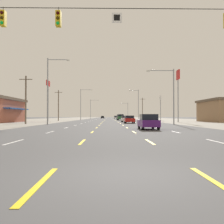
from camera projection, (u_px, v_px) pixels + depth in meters
The scene contains 26 objects.
ground_plane at pixel (110, 121), 71.18m from camera, with size 572.00×572.00×0.00m, color #4C4C4F.
lot_apron_left at pixel (27, 121), 70.81m from camera, with size 28.00×440.00×0.01m, color gray.
lot_apron_right at pixel (191, 121), 71.56m from camera, with size 28.00×440.00×0.01m, color gray.
lane_markings at pixel (109, 119), 109.67m from camera, with size 10.64×227.60×0.01m.
signal_span_wire at pixel (112, 52), 14.11m from camera, with size 27.20×0.53×9.15m.
hatchback_inner_right_nearest at pixel (148, 122), 23.81m from camera, with size 1.72×3.90×1.54m.
sedan_inner_right_near at pixel (129, 119), 44.58m from camera, with size 1.80×4.50×1.46m.
sedan_inner_right_mid at pixel (125, 119), 54.86m from camera, with size 1.80×4.50×1.46m.
suv_inner_right_midfar at pixel (121, 117), 78.51m from camera, with size 1.98×4.90×1.98m.
suv_inner_right_far at pixel (119, 117), 87.59m from camera, with size 1.98×4.90×1.98m.
hatchback_inner_right_farther at pixel (116, 117), 120.38m from camera, with size 1.72×3.90×1.54m.
sedan_far_right_farthest at pixel (123, 117), 124.05m from camera, with size 1.80×4.50×1.46m.
sedan_inner_left_distant_a at pixel (103, 117), 132.44m from camera, with size 1.80×4.50×1.46m.
sedan_far_right_distant_b at pixel (121, 117), 134.08m from camera, with size 1.80×4.50×1.46m.
pole_sign_left_row_1 at pixel (48, 90), 55.42m from camera, with size 0.24×2.72×9.71m.
pole_sign_right_row_1 at pixel (178, 83), 51.60m from camera, with size 0.24×2.01×11.46m.
pole_sign_right_row_2 at pixel (160, 102), 75.98m from camera, with size 0.24×1.85×7.98m.
streetlight_left_row_0 at pixel (50, 87), 37.80m from camera, with size 3.62×0.26×10.68m.
streetlight_right_row_0 at pixel (171, 92), 38.08m from camera, with size 4.50×0.26×8.97m.
streetlight_left_row_1 at pixel (82, 102), 82.79m from camera, with size 4.18×0.26×10.90m.
streetlight_right_row_1 at pixel (138, 103), 83.09m from camera, with size 3.52×0.26×10.66m.
streetlight_left_row_2 at pixel (91, 108), 127.78m from camera, with size 4.57×0.26×10.27m.
streetlight_right_row_2 at pixel (127, 109), 128.05m from camera, with size 3.96×0.26×8.63m.
utility_pole_left_row_0 at pixel (26, 99), 40.67m from camera, with size 2.20×0.26×8.30m.
utility_pole_left_row_1 at pixel (58, 105), 68.19m from camera, with size 2.20×0.26×8.84m.
utility_pole_right_row_2 at pixel (142, 108), 100.42m from camera, with size 2.20×0.26×9.21m.
Camera 1 is at (-0.40, -5.22, 1.33)m, focal length 37.88 mm.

